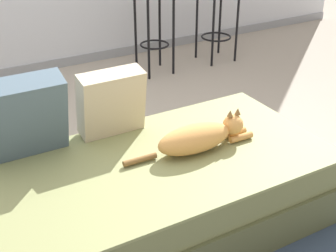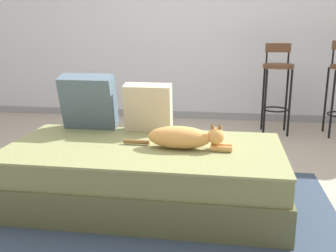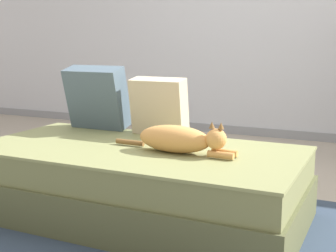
{
  "view_description": "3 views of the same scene",
  "coord_description": "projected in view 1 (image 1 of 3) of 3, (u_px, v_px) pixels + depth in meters",
  "views": [
    {
      "loc": [
        -0.93,
        -2.17,
        1.68
      ],
      "look_at": [
        0.15,
        -0.3,
        0.53
      ],
      "focal_mm": 50.0,
      "sensor_mm": 36.0,
      "label": 1
    },
    {
      "loc": [
        0.53,
        -2.9,
        1.21
      ],
      "look_at": [
        0.15,
        -0.3,
        0.53
      ],
      "focal_mm": 42.0,
      "sensor_mm": 36.0,
      "label": 2
    },
    {
      "loc": [
        1.26,
        -2.69,
        1.02
      ],
      "look_at": [
        0.15,
        -0.3,
        0.53
      ],
      "focal_mm": 50.0,
      "sensor_mm": 36.0,
      "label": 3
    }
  ],
  "objects": [
    {
      "name": "ground_plane",
      "position": [
        122.0,
        189.0,
        2.86
      ],
      "size": [
        16.0,
        16.0,
        0.0
      ],
      "primitive_type": "plane",
      "color": "#A89E8E",
      "rests_on": "ground"
    },
    {
      "name": "wall_baseboard_trim",
      "position": [
        25.0,
        69.0,
        4.52
      ],
      "size": [
        8.0,
        0.02,
        0.09
      ],
      "primitive_type": "cube",
      "color": "gray",
      "rests_on": "ground"
    },
    {
      "name": "couch",
      "position": [
        153.0,
        195.0,
        2.46
      ],
      "size": [
        1.9,
        0.98,
        0.41
      ],
      "color": "brown",
      "rests_on": "ground"
    },
    {
      "name": "throw_pillow_corner",
      "position": [
        23.0,
        117.0,
        2.32
      ],
      "size": [
        0.41,
        0.25,
        0.44
      ],
      "color": "#4C6070",
      "rests_on": "couch"
    },
    {
      "name": "throw_pillow_middle",
      "position": [
        111.0,
        103.0,
        2.55
      ],
      "size": [
        0.36,
        0.18,
        0.37
      ],
      "color": "beige",
      "rests_on": "couch"
    },
    {
      "name": "cat",
      "position": [
        199.0,
        137.0,
        2.43
      ],
      "size": [
        0.74,
        0.18,
        0.19
      ],
      "color": "tan",
      "rests_on": "couch"
    },
    {
      "name": "bar_stool_near_window",
      "position": [
        153.0,
        7.0,
        4.3
      ],
      "size": [
        0.34,
        0.34,
        1.01
      ],
      "color": "black",
      "rests_on": "ground"
    }
  ]
}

